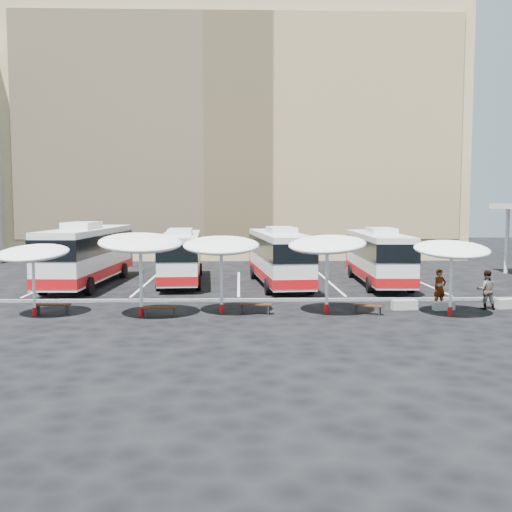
{
  "coord_description": "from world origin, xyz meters",
  "views": [
    {
      "loc": [
        0.06,
        -30.94,
        5.17
      ],
      "look_at": [
        1.0,
        3.0,
        2.2
      ],
      "focal_mm": 42.0,
      "sensor_mm": 36.0,
      "label": 1
    }
  ],
  "objects_px": {
    "wood_bench_1": "(160,309)",
    "bus_0": "(88,253)",
    "sunshade_1": "(140,243)",
    "wood_bench_3": "(368,307)",
    "bus_1": "(181,255)",
    "sunshade_0": "(33,253)",
    "passenger_0": "(440,288)",
    "wood_bench_2": "(255,306)",
    "sunshade_2": "(221,246)",
    "wood_bench_0": "(52,307)",
    "sunshade_4": "(452,250)",
    "passenger_1": "(486,290)",
    "conc_bench_0": "(404,305)",
    "conc_bench_1": "(444,306)",
    "bus_2": "(279,255)",
    "sunshade_3": "(327,245)",
    "bus_3": "(378,255)",
    "conc_bench_2": "(508,303)"
  },
  "relations": [
    {
      "from": "passenger_0",
      "to": "passenger_1",
      "type": "bearing_deg",
      "value": -37.17
    },
    {
      "from": "sunshade_1",
      "to": "conc_bench_0",
      "type": "relative_size",
      "value": 3.79
    },
    {
      "from": "bus_0",
      "to": "passenger_0",
      "type": "relative_size",
      "value": 6.73
    },
    {
      "from": "passenger_1",
      "to": "wood_bench_3",
      "type": "bearing_deg",
      "value": 18.21
    },
    {
      "from": "bus_1",
      "to": "wood_bench_0",
      "type": "distance_m",
      "value": 12.51
    },
    {
      "from": "passenger_1",
      "to": "sunshade_3",
      "type": "bearing_deg",
      "value": 13.3
    },
    {
      "from": "sunshade_1",
      "to": "wood_bench_3",
      "type": "distance_m",
      "value": 10.96
    },
    {
      "from": "conc_bench_1",
      "to": "passenger_1",
      "type": "xyz_separation_m",
      "value": [
        2.14,
        0.16,
        0.76
      ]
    },
    {
      "from": "wood_bench_1",
      "to": "conc_bench_0",
      "type": "relative_size",
      "value": 1.32
    },
    {
      "from": "sunshade_0",
      "to": "passenger_0",
      "type": "distance_m",
      "value": 19.7
    },
    {
      "from": "wood_bench_3",
      "to": "passenger_1",
      "type": "xyz_separation_m",
      "value": [
        6.09,
        1.16,
        0.63
      ]
    },
    {
      "from": "bus_2",
      "to": "passenger_1",
      "type": "relative_size",
      "value": 6.23
    },
    {
      "from": "wood_bench_3",
      "to": "sunshade_2",
      "type": "bearing_deg",
      "value": 175.94
    },
    {
      "from": "sunshade_4",
      "to": "passenger_0",
      "type": "relative_size",
      "value": 1.88
    },
    {
      "from": "sunshade_0",
      "to": "passenger_1",
      "type": "relative_size",
      "value": 1.98
    },
    {
      "from": "bus_2",
      "to": "passenger_0",
      "type": "distance_m",
      "value": 11.21
    },
    {
      "from": "sunshade_4",
      "to": "passenger_1",
      "type": "distance_m",
      "value": 3.52
    },
    {
      "from": "sunshade_1",
      "to": "wood_bench_0",
      "type": "height_order",
      "value": "sunshade_1"
    },
    {
      "from": "bus_1",
      "to": "sunshade_1",
      "type": "relative_size",
      "value": 2.4
    },
    {
      "from": "bus_2",
      "to": "wood_bench_0",
      "type": "distance_m",
      "value": 15.0
    },
    {
      "from": "bus_1",
      "to": "sunshade_0",
      "type": "bearing_deg",
      "value": -118.9
    },
    {
      "from": "bus_3",
      "to": "passenger_0",
      "type": "height_order",
      "value": "bus_3"
    },
    {
      "from": "conc_bench_1",
      "to": "passenger_0",
      "type": "distance_m",
      "value": 1.15
    },
    {
      "from": "bus_3",
      "to": "conc_bench_0",
      "type": "relative_size",
      "value": 9.28
    },
    {
      "from": "sunshade_4",
      "to": "passenger_1",
      "type": "xyz_separation_m",
      "value": [
        2.34,
        1.58,
        -2.1
      ]
    },
    {
      "from": "sunshade_0",
      "to": "wood_bench_0",
      "type": "relative_size",
      "value": 2.3
    },
    {
      "from": "passenger_0",
      "to": "sunshade_1",
      "type": "bearing_deg",
      "value": 169.92
    },
    {
      "from": "sunshade_2",
      "to": "sunshade_4",
      "type": "height_order",
      "value": "sunshade_2"
    },
    {
      "from": "wood_bench_3",
      "to": "bus_1",
      "type": "bearing_deg",
      "value": 130.13
    },
    {
      "from": "wood_bench_1",
      "to": "bus_0",
      "type": "bearing_deg",
      "value": 118.37
    },
    {
      "from": "sunshade_2",
      "to": "sunshade_3",
      "type": "height_order",
      "value": "sunshade_3"
    },
    {
      "from": "wood_bench_2",
      "to": "passenger_1",
      "type": "xyz_separation_m",
      "value": [
        11.37,
        0.97,
        0.59
      ]
    },
    {
      "from": "sunshade_4",
      "to": "conc_bench_1",
      "type": "distance_m",
      "value": 3.2
    },
    {
      "from": "bus_0",
      "to": "bus_1",
      "type": "bearing_deg",
      "value": 14.38
    },
    {
      "from": "wood_bench_0",
      "to": "wood_bench_3",
      "type": "distance_m",
      "value": 14.76
    },
    {
      "from": "sunshade_2",
      "to": "passenger_0",
      "type": "height_order",
      "value": "sunshade_2"
    },
    {
      "from": "sunshade_2",
      "to": "sunshade_3",
      "type": "xyz_separation_m",
      "value": [
        4.97,
        -0.15,
        0.04
      ]
    },
    {
      "from": "sunshade_1",
      "to": "sunshade_4",
      "type": "xyz_separation_m",
      "value": [
        14.28,
        -0.18,
        -0.32
      ]
    },
    {
      "from": "sunshade_0",
      "to": "sunshade_1",
      "type": "relative_size",
      "value": 0.8
    },
    {
      "from": "bus_1",
      "to": "wood_bench_2",
      "type": "xyz_separation_m",
      "value": [
        4.57,
        -11.49,
        -1.46
      ]
    },
    {
      "from": "sunshade_2",
      "to": "sunshade_4",
      "type": "xyz_separation_m",
      "value": [
        10.62,
        -0.91,
        -0.15
      ]
    },
    {
      "from": "conc_bench_0",
      "to": "passenger_1",
      "type": "relative_size",
      "value": 0.65
    },
    {
      "from": "conc_bench_0",
      "to": "wood_bench_1",
      "type": "bearing_deg",
      "value": -171.59
    },
    {
      "from": "bus_3",
      "to": "conc_bench_1",
      "type": "height_order",
      "value": "bus_3"
    },
    {
      "from": "conc_bench_0",
      "to": "bus_2",
      "type": "bearing_deg",
      "value": 122.14
    },
    {
      "from": "conc_bench_0",
      "to": "conc_bench_1",
      "type": "relative_size",
      "value": 1.18
    },
    {
      "from": "conc_bench_2",
      "to": "passenger_0",
      "type": "relative_size",
      "value": 0.65
    },
    {
      "from": "sunshade_2",
      "to": "wood_bench_0",
      "type": "relative_size",
      "value": 2.28
    },
    {
      "from": "sunshade_3",
      "to": "wood_bench_0",
      "type": "distance_m",
      "value": 13.18
    },
    {
      "from": "bus_3",
      "to": "wood_bench_1",
      "type": "height_order",
      "value": "bus_3"
    }
  ]
}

